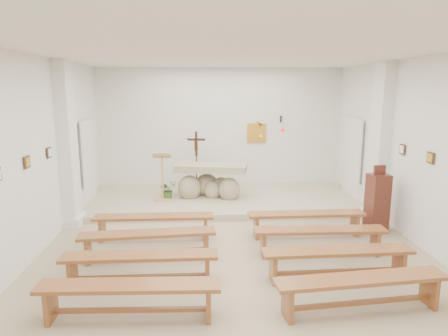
{
  "coord_description": "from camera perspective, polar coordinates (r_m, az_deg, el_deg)",
  "views": [
    {
      "loc": [
        -0.59,
        -6.5,
        2.93
      ],
      "look_at": [
        -0.1,
        1.6,
        1.3
      ],
      "focal_mm": 32.0,
      "sensor_mm": 36.0,
      "label": 1
    }
  ],
  "objects": [
    {
      "name": "ground",
      "position": [
        7.15,
        1.61,
        -12.81
      ],
      "size": [
        7.0,
        10.0,
        0.0
      ],
      "primitive_type": "cube",
      "color": "beige",
      "rests_on": "ground"
    },
    {
      "name": "wall_left",
      "position": [
        7.22,
        -27.1,
        0.71
      ],
      "size": [
        0.02,
        10.0,
        3.5
      ],
      "primitive_type": "cube",
      "color": "white",
      "rests_on": "ground"
    },
    {
      "name": "wall_right",
      "position": [
        7.76,
        28.31,
        1.26
      ],
      "size": [
        0.02,
        10.0,
        3.5
      ],
      "primitive_type": "cube",
      "color": "white",
      "rests_on": "ground"
    },
    {
      "name": "wall_back",
      "position": [
        11.57,
        -0.51,
        5.5
      ],
      "size": [
        7.0,
        0.02,
        3.5
      ],
      "primitive_type": "cube",
      "color": "white",
      "rests_on": "ground"
    },
    {
      "name": "ceiling",
      "position": [
        6.55,
        1.79,
        16.28
      ],
      "size": [
        7.0,
        10.0,
        0.02
      ],
      "primitive_type": "cube",
      "color": "silver",
      "rests_on": "wall_back"
    },
    {
      "name": "sanctuary_platform",
      "position": [
        10.42,
        -0.07,
        -4.54
      ],
      "size": [
        6.98,
        3.0,
        0.15
      ],
      "primitive_type": "cube",
      "color": "#C6B598",
      "rests_on": "ground"
    },
    {
      "name": "pilaster_left",
      "position": [
        9.02,
        -21.4,
        3.07
      ],
      "size": [
        0.26,
        0.55,
        3.5
      ],
      "primitive_type": "cube",
      "color": "white",
      "rests_on": "ground"
    },
    {
      "name": "pilaster_right",
      "position": [
        9.45,
        21.39,
        3.41
      ],
      "size": [
        0.26,
        0.55,
        3.5
      ],
      "primitive_type": "cube",
      "color": "white",
      "rests_on": "ground"
    },
    {
      "name": "gold_wall_relief",
      "position": [
        11.65,
        4.69,
        5.01
      ],
      "size": [
        0.55,
        0.04,
        0.55
      ],
      "primitive_type": "cube",
      "color": "gold",
      "rests_on": "wall_back"
    },
    {
      "name": "sanctuary_lamp",
      "position": [
        11.5,
        8.35,
        5.65
      ],
      "size": [
        0.11,
        0.36,
        0.44
      ],
      "color": "black",
      "rests_on": "wall_back"
    },
    {
      "name": "station_frame_left_mid",
      "position": [
        7.39,
        -26.33,
        0.77
      ],
      "size": [
        0.03,
        0.2,
        0.2
      ],
      "primitive_type": "cube",
      "color": "#412C1C",
      "rests_on": "wall_left"
    },
    {
      "name": "station_frame_left_rear",
      "position": [
        8.31,
        -23.71,
        2.04
      ],
      "size": [
        0.03,
        0.2,
        0.2
      ],
      "primitive_type": "cube",
      "color": "#412C1C",
      "rests_on": "wall_left"
    },
    {
      "name": "station_frame_right_mid",
      "position": [
        7.93,
        27.42,
        1.31
      ],
      "size": [
        0.03,
        0.2,
        0.2
      ],
      "primitive_type": "cube",
      "color": "#412C1C",
      "rests_on": "wall_right"
    },
    {
      "name": "station_frame_right_rear",
      "position": [
        8.79,
        24.13,
        2.46
      ],
      "size": [
        0.03,
        0.2,
        0.2
      ],
      "primitive_type": "cube",
      "color": "#412C1C",
      "rests_on": "wall_right"
    },
    {
      "name": "radiator_left",
      "position": [
        9.99,
        -19.9,
        -4.77
      ],
      "size": [
        0.1,
        0.85,
        0.52
      ],
      "primitive_type": "cube",
      "color": "silver",
      "rests_on": "ground"
    },
    {
      "name": "radiator_right",
      "position": [
        10.38,
        19.51,
        -4.15
      ],
      "size": [
        0.1,
        0.85,
        0.52
      ],
      "primitive_type": "cube",
      "color": "silver",
      "rests_on": "ground"
    },
    {
      "name": "altar",
      "position": [
        10.33,
        -1.98,
        -2.19
      ],
      "size": [
        1.92,
        1.04,
        0.94
      ],
      "rotation": [
        0.0,
        0.0,
        -0.19
      ],
      "color": "tan",
      "rests_on": "sanctuary_platform"
    },
    {
      "name": "lectern",
      "position": [
        10.09,
        -8.79,
        -1.12
      ],
      "size": [
        0.46,
        0.4,
        1.26
      ],
      "rotation": [
        0.0,
        0.0,
        -0.03
      ],
      "color": "tan",
      "rests_on": "sanctuary_platform"
    },
    {
      "name": "crucifix_stand",
      "position": [
        10.95,
        -3.96,
        1.65
      ],
      "size": [
        0.49,
        0.21,
        1.62
      ],
      "rotation": [
        0.0,
        0.0,
        -0.15
      ],
      "color": "#351F10",
      "rests_on": "sanctuary_platform"
    },
    {
      "name": "potted_plant",
      "position": [
        10.27,
        -8.04,
        -3.07
      ],
      "size": [
        0.57,
        0.56,
        0.48
      ],
      "primitive_type": "imported",
      "rotation": [
        0.0,
        0.0,
        0.66
      ],
      "color": "#355D25",
      "rests_on": "sanctuary_platform"
    },
    {
      "name": "donation_pedestal",
      "position": [
        8.77,
        21.02,
        -4.68
      ],
      "size": [
        0.43,
        0.43,
        1.41
      ],
      "rotation": [
        0.0,
        0.0,
        0.14
      ],
      "color": "#512017",
      "rests_on": "ground"
    },
    {
      "name": "bench_left_front",
      "position": [
        7.98,
        -9.98,
        -7.52
      ],
      "size": [
        2.33,
        0.38,
        0.49
      ],
      "rotation": [
        0.0,
        0.0,
        -0.01
      ],
      "color": "brown",
      "rests_on": "ground"
    },
    {
      "name": "bench_right_front",
      "position": [
        8.2,
        11.65,
        -7.07
      ],
      "size": [
        2.33,
        0.4,
        0.49
      ],
      "rotation": [
        0.0,
        0.0,
        0.01
      ],
      "color": "brown",
      "rests_on": "ground"
    },
    {
      "name": "bench_left_second",
      "position": [
        7.12,
        -10.81,
        -9.92
      ],
      "size": [
        2.35,
        0.56,
        0.49
      ],
      "rotation": [
        0.0,
        0.0,
        0.08
      ],
      "color": "brown",
      "rests_on": "ground"
    },
    {
      "name": "bench_right_second",
      "position": [
        7.36,
        13.52,
        -9.31
      ],
      "size": [
        2.34,
        0.42,
        0.49
      ],
      "rotation": [
        0.0,
        0.0,
        -0.02
      ],
      "color": "brown",
      "rests_on": "ground"
    },
    {
      "name": "bench_left_third",
      "position": [
        6.27,
        -11.9,
        -12.97
      ],
      "size": [
        2.33,
        0.37,
        0.49
      ],
      "rotation": [
        0.0,
        0.0,
        0.0
      ],
      "color": "brown",
      "rests_on": "ground"
    },
    {
      "name": "bench_right_third",
      "position": [
        6.55,
        15.9,
        -12.1
      ],
      "size": [
        2.34,
        0.43,
        0.49
      ],
      "rotation": [
        0.0,
        0.0,
        0.02
      ],
      "color": "brown",
      "rests_on": "ground"
    },
    {
      "name": "bench_left_fourth",
      "position": [
        5.45,
        -13.35,
        -16.95
      ],
      "size": [
        2.34,
        0.45,
        0.49
      ],
      "rotation": [
        0.0,
        0.0,
        -0.03
      ],
      "color": "brown",
      "rests_on": "ground"
    },
    {
      "name": "bench_right_fourth",
      "position": [
        5.77,
        19.01,
        -15.63
      ],
      "size": [
        2.35,
        0.6,
        0.49
      ],
      "rotation": [
        0.0,
        0.0,
        0.1
      ],
      "color": "brown",
      "rests_on": "ground"
    }
  ]
}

